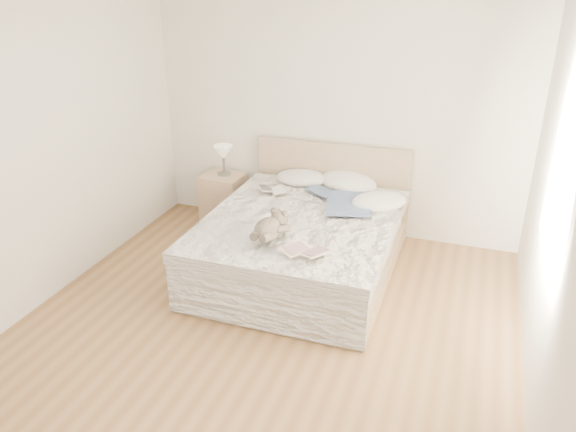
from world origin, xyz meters
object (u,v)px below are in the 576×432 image
object	(u,v)px
bed	(304,242)
nightstand	(224,198)
teddy_bear	(267,235)
table_lamp	(223,154)
photo_book	(272,190)
childrens_book	(306,251)

from	to	relation	value
bed	nightstand	distance (m)	1.47
teddy_bear	nightstand	bearing A→B (deg)	135.68
nightstand	bed	bearing A→B (deg)	-33.25
table_lamp	photo_book	xyz separation A→B (m)	(0.74, -0.43, -0.17)
nightstand	childrens_book	bearing A→B (deg)	-46.57
teddy_bear	table_lamp	bearing A→B (deg)	134.92
bed	childrens_book	xyz separation A→B (m)	(0.26, -0.77, 0.32)
childrens_book	teddy_bear	distance (m)	0.41
photo_book	teddy_bear	bearing A→B (deg)	-109.86
bed	childrens_book	distance (m)	0.88
table_lamp	teddy_bear	bearing A→B (deg)	-53.31
childrens_book	nightstand	bearing A→B (deg)	167.52
nightstand	photo_book	xyz separation A→B (m)	(0.75, -0.41, 0.35)
bed	childrens_book	size ratio (longest dim) A/B	6.15
bed	photo_book	distance (m)	0.70
table_lamp	bed	bearing A→B (deg)	-34.32
bed	childrens_book	bearing A→B (deg)	-71.19
bed	childrens_book	world-z (taller)	bed
childrens_book	teddy_bear	xyz separation A→B (m)	(-0.39, 0.13, 0.02)
nightstand	table_lamp	world-z (taller)	table_lamp
bed	photo_book	world-z (taller)	bed
table_lamp	childrens_book	xyz separation A→B (m)	(1.48, -1.60, -0.17)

